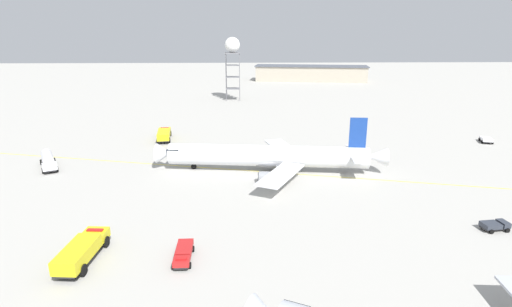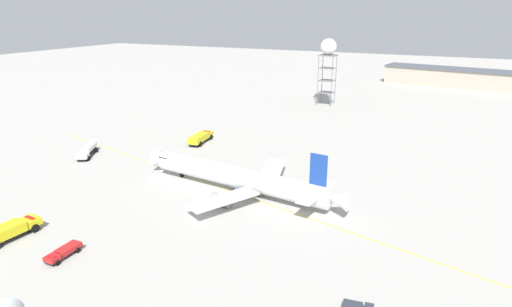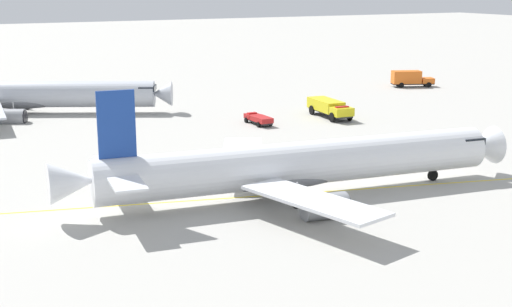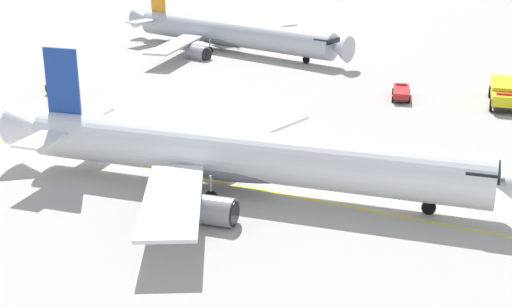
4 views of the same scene
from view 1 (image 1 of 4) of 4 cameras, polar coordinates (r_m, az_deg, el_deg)
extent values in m
plane|color=#ADAAA3|center=(77.01, 1.51, -3.27)|extent=(600.00, 600.00, 0.00)
cylinder|color=white|center=(79.20, 1.62, -0.31)|extent=(8.43, 38.96, 4.13)
cone|color=white|center=(82.75, -12.76, 0.02)|extent=(4.23, 3.42, 3.92)
cone|color=white|center=(80.87, 16.56, -0.43)|extent=(3.93, 4.37, 3.51)
cube|color=black|center=(81.87, -11.33, 0.61)|extent=(3.75, 2.78, 0.70)
ellipsoid|color=slate|center=(79.47, 3.01, -1.13)|extent=(5.25, 14.28, 2.27)
cube|color=#193D93|center=(78.95, 14.12, 2.85)|extent=(0.60, 3.21, 5.76)
cube|color=white|center=(76.69, 14.31, -0.76)|extent=(5.62, 3.18, 0.20)
cube|color=white|center=(83.32, 13.54, 0.67)|extent=(5.62, 3.18, 0.20)
cube|color=white|center=(71.04, 3.51, -2.97)|extent=(13.78, 9.80, 0.28)
cube|color=white|center=(87.71, 3.74, 0.86)|extent=(13.97, 7.34, 0.28)
cylinder|color=gray|center=(73.45, 1.94, -3.42)|extent=(2.69, 4.18, 2.26)
cylinder|color=black|center=(73.56, 0.36, -3.38)|extent=(1.92, 0.36, 1.92)
cylinder|color=gray|center=(86.22, 2.35, -0.36)|extent=(2.69, 4.18, 2.26)
cylinder|color=black|center=(86.31, 1.00, -0.33)|extent=(1.92, 0.36, 1.92)
cylinder|color=#9EA0A5|center=(81.71, -8.76, -1.18)|extent=(0.20, 0.20, 1.86)
cylinder|color=black|center=(82.00, -8.73, -1.80)|extent=(0.42, 1.13, 1.10)
cylinder|color=#9EA0A5|center=(76.35, 2.93, -2.29)|extent=(0.20, 0.20, 1.86)
cylinder|color=black|center=(76.65, 2.92, -2.95)|extent=(0.42, 1.13, 1.10)
cylinder|color=#9EA0A5|center=(82.93, 3.07, -0.74)|extent=(0.20, 0.20, 1.86)
cylinder|color=black|center=(83.21, 3.06, -1.35)|extent=(0.42, 1.13, 1.10)
cube|color=#232326|center=(91.82, -27.07, -1.41)|extent=(9.37, 6.37, 0.20)
cube|color=silver|center=(88.26, -26.97, -1.63)|extent=(3.34, 3.42, 1.10)
cube|color=black|center=(87.16, -26.94, -1.72)|extent=(1.09, 1.97, 0.62)
cylinder|color=silver|center=(92.76, -27.21, -0.51)|extent=(7.03, 5.07, 2.12)
cylinder|color=black|center=(88.73, -26.09, -1.93)|extent=(1.10, 0.76, 1.10)
cylinder|color=black|center=(88.66, -27.75, -2.17)|extent=(1.10, 0.76, 1.10)
cylinder|color=black|center=(94.79, -26.40, -0.86)|extent=(1.10, 0.76, 1.10)
cylinder|color=black|center=(94.72, -27.96, -1.08)|extent=(1.10, 0.76, 1.10)
cube|color=#232326|center=(51.01, -10.11, -13.95)|extent=(5.63, 1.69, 0.20)
cube|color=red|center=(49.13, -10.42, -14.68)|extent=(1.71, 1.91, 0.65)
cube|color=black|center=(48.45, -10.54, -15.04)|extent=(0.10, 1.59, 0.36)
cube|color=red|center=(51.59, -10.01, -12.99)|extent=(3.75, 1.95, 0.70)
cube|color=red|center=(48.91, -10.45, -14.26)|extent=(0.62, 1.33, 0.16)
cylinder|color=black|center=(49.28, -9.26, -15.23)|extent=(0.76, 0.29, 0.76)
cylinder|color=black|center=(49.54, -11.51, -15.18)|extent=(0.76, 0.29, 0.76)
cylinder|color=black|center=(52.49, -8.82, -13.07)|extent=(0.76, 0.29, 0.76)
cylinder|color=black|center=(52.73, -10.91, -13.04)|extent=(0.76, 0.29, 0.76)
cube|color=#232326|center=(65.77, 30.45, -8.91)|extent=(2.02, 3.78, 0.20)
cube|color=#2D333D|center=(66.39, 31.36, -8.40)|extent=(1.97, 1.31, 0.70)
cube|color=black|center=(66.63, 31.67, -8.26)|extent=(1.55, 0.27, 0.39)
cube|color=#2D333D|center=(65.22, 30.06, -8.67)|extent=(2.13, 2.54, 0.60)
cylinder|color=black|center=(67.23, 30.79, -8.52)|extent=(0.36, 0.67, 0.64)
cylinder|color=black|center=(65.98, 31.80, -9.14)|extent=(0.36, 0.67, 0.64)
cylinder|color=black|center=(65.75, 29.15, -8.81)|extent=(0.36, 0.67, 0.64)
cylinder|color=black|center=(64.47, 30.15, -9.46)|extent=(0.36, 0.67, 0.64)
cube|color=#232326|center=(115.64, 29.56, 1.59)|extent=(4.53, 3.10, 0.20)
cube|color=white|center=(116.92, 29.42, 1.95)|extent=(1.87, 2.57, 0.55)
cube|color=black|center=(117.40, 29.37, 2.05)|extent=(0.65, 1.88, 0.31)
cube|color=white|center=(114.87, 29.67, 1.72)|extent=(3.26, 3.00, 0.70)
cylinder|color=black|center=(116.74, 28.84, 1.77)|extent=(0.85, 0.50, 0.80)
cylinder|color=black|center=(117.32, 29.94, 1.67)|extent=(0.85, 0.50, 0.80)
cylinder|color=black|center=(114.13, 29.15, 1.42)|extent=(0.85, 0.50, 0.80)
cylinder|color=black|center=(114.73, 30.26, 1.33)|extent=(0.85, 0.50, 0.80)
cube|color=#232326|center=(53.95, -23.06, -12.93)|extent=(9.79, 3.21, 0.20)
cube|color=yellow|center=(56.49, -21.58, -10.57)|extent=(2.62, 3.06, 1.20)
cube|color=black|center=(57.30, -21.16, -9.93)|extent=(0.27, 2.42, 0.67)
cube|color=yellow|center=(52.52, -23.78, -12.74)|extent=(7.23, 3.43, 1.60)
cube|color=red|center=(56.19, -21.66, -9.94)|extent=(0.76, 2.06, 0.16)
cylinder|color=black|center=(57.24, -22.93, -11.27)|extent=(1.42, 0.39, 1.40)
cylinder|color=black|center=(56.09, -20.22, -11.54)|extent=(1.42, 0.39, 1.40)
cylinder|color=black|center=(52.29, -25.97, -14.43)|extent=(1.42, 0.39, 1.40)
cylinder|color=black|center=(51.03, -23.03, -14.84)|extent=(1.42, 0.39, 1.40)
cube|color=#232326|center=(105.87, -12.74, 2.33)|extent=(10.54, 3.77, 0.20)
cube|color=yellow|center=(109.54, -12.66, 3.19)|extent=(2.75, 3.21, 1.20)
cube|color=black|center=(110.57, -12.63, 3.41)|extent=(0.39, 2.45, 0.67)
cube|color=yellow|center=(104.39, -12.81, 2.64)|extent=(8.02, 3.88, 1.60)
cube|color=red|center=(109.38, -12.68, 3.55)|extent=(0.85, 2.11, 0.16)
cylinder|color=black|center=(109.49, -13.40, 2.70)|extent=(1.42, 0.45, 1.40)
cylinder|color=black|center=(109.30, -11.87, 2.78)|extent=(1.42, 0.45, 1.40)
cylinder|color=black|center=(102.81, -13.65, 1.79)|extent=(1.42, 0.45, 1.40)
cylinder|color=black|center=(102.61, -12.02, 1.87)|extent=(1.42, 0.45, 1.40)
cylinder|color=slate|center=(167.50, -4.17, 10.75)|extent=(0.24, 0.24, 18.32)
cylinder|color=slate|center=(162.19, -4.24, 10.56)|extent=(0.24, 0.24, 18.32)
cylinder|color=slate|center=(162.06, -2.32, 10.59)|extent=(0.24, 0.24, 18.32)
cylinder|color=slate|center=(167.38, -2.31, 10.78)|extent=(0.24, 0.24, 18.32)
cube|color=slate|center=(165.30, -3.24, 9.09)|extent=(5.54, 5.54, 0.16)
cube|color=slate|center=(164.76, -3.26, 10.67)|extent=(5.54, 5.54, 0.16)
cube|color=slate|center=(164.35, -3.29, 12.26)|extent=(5.54, 5.54, 0.16)
cube|color=slate|center=(164.06, -3.32, 13.91)|extent=(6.14, 6.14, 0.30)
sphere|color=white|center=(163.94, -3.34, 14.98)|extent=(5.87, 5.87, 5.87)
cube|color=#B2A893|center=(233.08, 7.70, 11.03)|extent=(23.50, 62.01, 8.04)
cube|color=#4C515B|center=(232.71, 7.74, 12.08)|extent=(24.88, 63.38, 0.50)
cube|color=yellow|center=(80.21, -0.87, -2.44)|extent=(30.97, 123.39, 0.01)
camera|label=2|loc=(43.24, 83.75, 13.56)|focal=30.17mm
camera|label=3|loc=(136.08, 14.51, 13.40)|focal=49.43mm
camera|label=4|loc=(128.32, -5.23, 15.01)|focal=49.03mm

